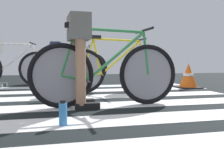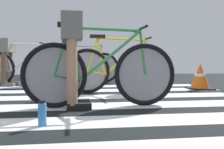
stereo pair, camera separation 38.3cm
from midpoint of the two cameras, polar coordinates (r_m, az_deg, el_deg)
name	(u,v)px [view 1 (the left image)]	position (r m, az deg, el deg)	size (l,w,h in m)	color
ground	(69,104)	(3.22, -12.87, -6.50)	(18.00, 14.00, 0.02)	black
crosswalk_markings	(71,107)	(2.96, -12.77, -7.12)	(5.49, 5.03, 0.00)	beige
bicycle_1_of_4	(106,73)	(2.90, -4.95, 0.38)	(1.74, 0.52, 0.93)	black
cyclist_1_of_4	(79,48)	(2.86, -11.14, 5.86)	(0.32, 0.42, 1.02)	#A87A5B
bicycle_2_of_4	(114,69)	(4.21, -2.10, 1.17)	(1.74, 0.52, 0.93)	black
bicycle_3_of_4	(10,68)	(5.62, -23.54, 1.36)	(1.73, 0.53, 0.93)	black
bicycle_4_of_4	(70,67)	(6.12, -11.06, 1.66)	(1.72, 0.54, 0.93)	black
cyclist_4_of_4	(57,57)	(6.17, -13.95, 3.85)	(0.37, 0.44, 0.96)	brown
water_bottle	(63,114)	(2.10, -16.09, -8.61)	(0.06, 0.06, 0.21)	#3A88D4
traffic_cone	(188,76)	(5.07, 14.69, -0.46)	(0.41, 0.41, 0.47)	black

